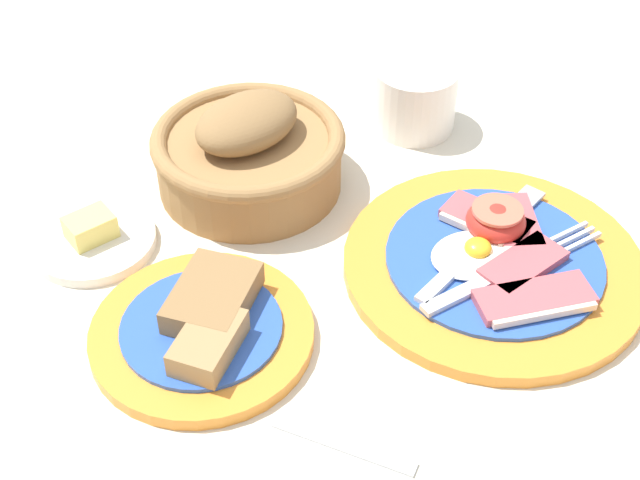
% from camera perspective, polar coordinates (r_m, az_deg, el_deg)
% --- Properties ---
extents(ground_plane, '(3.00, 3.00, 0.00)m').
position_cam_1_polar(ground_plane, '(0.76, 6.48, -2.69)').
color(ground_plane, beige).
extents(breakfast_plate, '(0.26, 0.26, 0.04)m').
position_cam_1_polar(breakfast_plate, '(0.77, 11.13, -1.25)').
color(breakfast_plate, orange).
rests_on(breakfast_plate, ground_plane).
extents(bread_plate, '(0.18, 0.18, 0.04)m').
position_cam_1_polar(bread_plate, '(0.71, -7.41, -5.59)').
color(bread_plate, orange).
rests_on(bread_plate, ground_plane).
extents(sugar_cup, '(0.08, 0.08, 0.07)m').
position_cam_1_polar(sugar_cup, '(0.92, 6.11, 9.14)').
color(sugar_cup, white).
rests_on(sugar_cup, ground_plane).
extents(bread_basket, '(0.18, 0.18, 0.09)m').
position_cam_1_polar(bread_basket, '(0.83, -4.58, 5.64)').
color(bread_basket, olive).
rests_on(bread_basket, ground_plane).
extents(butter_dish, '(0.11, 0.11, 0.03)m').
position_cam_1_polar(butter_dish, '(0.81, -14.34, 0.10)').
color(butter_dish, silver).
rests_on(butter_dish, ground_plane).
extents(teaspoon_by_saucer, '(0.14, 0.16, 0.01)m').
position_cam_1_polar(teaspoon_by_saucer, '(0.63, 8.25, -14.89)').
color(teaspoon_by_saucer, silver).
rests_on(teaspoon_by_saucer, ground_plane).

